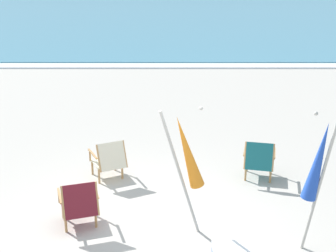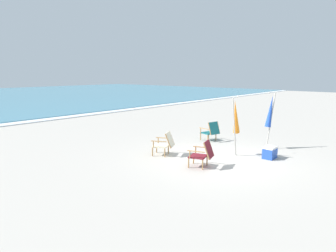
# 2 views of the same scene
# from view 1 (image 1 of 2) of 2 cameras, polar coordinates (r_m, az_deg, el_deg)

# --- Properties ---
(ground_plane) EXTENTS (80.00, 80.00, 0.00)m
(ground_plane) POSITION_cam_1_polar(r_m,az_deg,el_deg) (7.60, -2.22, -12.26)
(ground_plane) COLOR #B2AAA0
(sea) EXTENTS (80.00, 40.00, 0.10)m
(sea) POSITION_cam_1_polar(r_m,az_deg,el_deg) (39.29, -0.20, 13.54)
(sea) COLOR teal
(sea) RESTS_ON ground
(surf_band) EXTENTS (80.00, 1.10, 0.06)m
(surf_band) POSITION_cam_1_polar(r_m,az_deg,el_deg) (19.21, -0.69, 7.42)
(surf_band) COLOR white
(surf_band) RESTS_ON ground
(beach_chair_front_right) EXTENTS (0.75, 0.82, 0.82)m
(beach_chair_front_right) POSITION_cam_1_polar(r_m,az_deg,el_deg) (7.51, -10.52, -9.21)
(beach_chair_front_right) COLOR maroon
(beach_chair_front_right) RESTS_ON ground
(beach_chair_far_center) EXTENTS (0.70, 0.78, 0.82)m
(beach_chair_far_center) POSITION_cam_1_polar(r_m,az_deg,el_deg) (9.09, 11.29, -4.05)
(beach_chair_far_center) COLOR #196066
(beach_chair_far_center) RESTS_ON ground
(beach_chair_front_left) EXTENTS (0.82, 0.87, 0.81)m
(beach_chair_front_left) POSITION_cam_1_polar(r_m,az_deg,el_deg) (9.01, -6.94, -4.02)
(beach_chair_front_left) COLOR beige
(beach_chair_front_left) RESTS_ON ground
(umbrella_furled_blue) EXTENTS (0.44, 0.35, 2.11)m
(umbrella_furled_blue) POSITION_cam_1_polar(r_m,az_deg,el_deg) (6.75, 18.10, -4.34)
(umbrella_furled_blue) COLOR #B7B2A8
(umbrella_furled_blue) RESTS_ON ground
(umbrella_furled_orange) EXTENTS (0.70, 0.33, 2.05)m
(umbrella_furled_orange) POSITION_cam_1_polar(r_m,az_deg,el_deg) (6.86, 2.58, -3.34)
(umbrella_furled_orange) COLOR #B7B2A8
(umbrella_furled_orange) RESTS_ON ground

